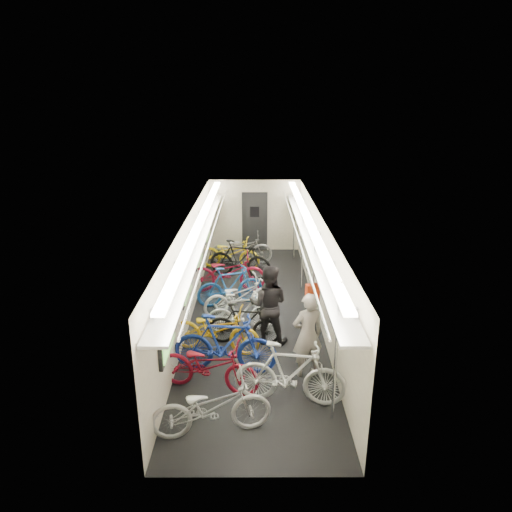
{
  "coord_description": "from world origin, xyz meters",
  "views": [
    {
      "loc": [
        0.01,
        -9.9,
        4.88
      ],
      "look_at": [
        0.04,
        0.96,
        1.15
      ],
      "focal_mm": 32.0,
      "sensor_mm": 36.0,
      "label": 1
    }
  ],
  "objects_px": {
    "bicycle_1": "(225,344)",
    "backpack": "(312,293)",
    "bicycle_0": "(211,407)",
    "passenger_mid": "(268,304)",
    "passenger_near": "(308,335)"
  },
  "relations": [
    {
      "from": "bicycle_1",
      "to": "backpack",
      "type": "height_order",
      "value": "backpack"
    },
    {
      "from": "bicycle_0",
      "to": "passenger_mid",
      "type": "xyz_separation_m",
      "value": [
        0.94,
        2.84,
        0.37
      ]
    },
    {
      "from": "bicycle_0",
      "to": "bicycle_1",
      "type": "bearing_deg",
      "value": -14.46
    },
    {
      "from": "passenger_near",
      "to": "backpack",
      "type": "xyz_separation_m",
      "value": [
        0.17,
        0.83,
        0.46
      ]
    },
    {
      "from": "bicycle_1",
      "to": "passenger_near",
      "type": "height_order",
      "value": "passenger_near"
    },
    {
      "from": "bicycle_1",
      "to": "passenger_near",
      "type": "relative_size",
      "value": 1.19
    },
    {
      "from": "bicycle_1",
      "to": "backpack",
      "type": "distance_m",
      "value": 1.97
    },
    {
      "from": "bicycle_0",
      "to": "passenger_near",
      "type": "bearing_deg",
      "value": -56.32
    },
    {
      "from": "passenger_near",
      "to": "passenger_mid",
      "type": "distance_m",
      "value": 1.41
    },
    {
      "from": "bicycle_0",
      "to": "passenger_near",
      "type": "height_order",
      "value": "passenger_near"
    },
    {
      "from": "passenger_near",
      "to": "bicycle_1",
      "type": "bearing_deg",
      "value": -21.23
    },
    {
      "from": "passenger_near",
      "to": "passenger_mid",
      "type": "height_order",
      "value": "passenger_mid"
    },
    {
      "from": "bicycle_1",
      "to": "passenger_near",
      "type": "xyz_separation_m",
      "value": [
        1.52,
        -0.09,
        0.23
      ]
    },
    {
      "from": "backpack",
      "to": "bicycle_0",
      "type": "bearing_deg",
      "value": -138.91
    },
    {
      "from": "backpack",
      "to": "passenger_mid",
      "type": "bearing_deg",
      "value": 142.1
    }
  ]
}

